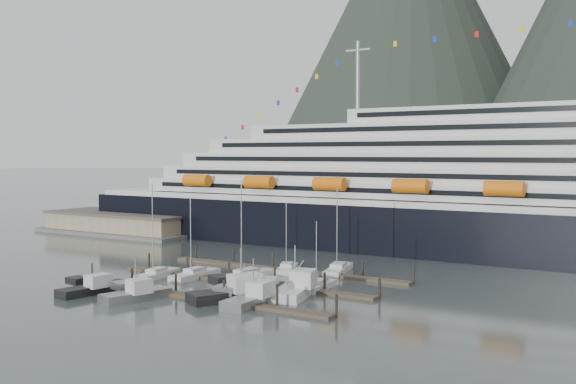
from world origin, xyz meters
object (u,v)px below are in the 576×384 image
Objects in this scene: warehouse at (123,224)px; sailboat_c at (195,275)px; cruise_ship at (540,198)px; sailboat_b at (157,275)px; sailboat_g at (338,270)px; sailboat_h at (319,287)px; trawler_d at (253,298)px; trawler_b at (135,294)px; trawler_c at (240,292)px; trawler_e at (294,289)px; trawler_a at (93,287)px; sailboat_f at (287,269)px; sailboat_d at (247,276)px.

sailboat_c reaches higher than warehouse.
cruise_ship reaches higher than sailboat_b.
warehouse is at bearing 58.86° from sailboat_g.
cruise_ship reaches higher than sailboat_h.
warehouse is at bearing -172.77° from cruise_ship.
sailboat_h is at bearing -24.48° from warehouse.
trawler_d is (-24.52, -63.21, -11.15)m from cruise_ship.
sailboat_h is at bearing -113.83° from cruise_ship.
trawler_b reaches higher than warehouse.
sailboat_g reaches higher than trawler_c.
sailboat_g is at bearing -7.19° from trawler_b.
cruise_ship reaches higher than trawler_c.
sailboat_c reaches higher than trawler_e.
sailboat_g is (75.85, -22.01, -1.81)m from warehouse.
sailboat_h reaches higher than trawler_e.
trawler_d is at bearing -67.19° from trawler_a.
warehouse is 88.12m from sailboat_h.
sailboat_c is at bearing 66.33° from trawler_e.
sailboat_g is (17.89, 17.40, 0.01)m from sailboat_c.
sailboat_f is 0.96× the size of trawler_e.
trawler_b is at bearing 109.43° from trawler_d.
sailboat_h is at bearing -87.05° from sailboat_d.
sailboat_f is 0.81× the size of trawler_c.
sailboat_f is at bearing -4.18° from sailboat_d.
cruise_ship is 55.30m from sailboat_h.
sailboat_h is (14.37, -0.98, -0.05)m from sailboat_d.
cruise_ship is 53.15m from sailboat_f.
trawler_a is at bearing 103.28° from trawler_e.
sailboat_b is 28.58m from sailboat_h.
warehouse is 2.71× the size of sailboat_d.
sailboat_f is (-34.34, -38.86, -11.62)m from cruise_ship.
warehouse is 3.29× the size of sailboat_c.
sailboat_h reaches higher than trawler_d.
sailboat_c reaches higher than trawler_d.
sailboat_c is at bearing -34.21° from warehouse.
sailboat_g reaches higher than trawler_e.
sailboat_d is at bearing 128.48° from sailboat_g.
sailboat_b reaches higher than trawler_c.
cruise_ship is 16.46× the size of sailboat_f.
trawler_d is (3.63, -2.07, -0.09)m from trawler_c.
trawler_c is 1.19× the size of trawler_e.
sailboat_h is 27.54m from trawler_b.
cruise_ship reaches higher than sailboat_c.
sailboat_h is (27.92, 6.07, -0.04)m from sailboat_b.
sailboat_h is 0.70× the size of trawler_c.
trawler_a is (-27.13, -20.48, 0.42)m from sailboat_h.
cruise_ship is 15.00× the size of sailboat_c.
cruise_ship is 60.94m from trawler_e.
sailboat_f is (15.42, 16.65, -0.03)m from sailboat_b.
sailboat_b is at bearing 74.70° from trawler_e.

